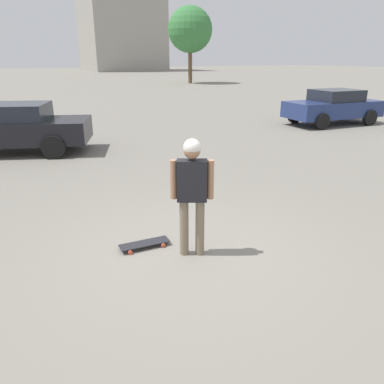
{
  "coord_description": "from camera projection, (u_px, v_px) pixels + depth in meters",
  "views": [
    {
      "loc": [
        -2.43,
        -4.38,
        2.8
      ],
      "look_at": [
        0.0,
        0.0,
        0.99
      ],
      "focal_mm": 35.0,
      "sensor_mm": 36.0,
      "label": 1
    }
  ],
  "objects": [
    {
      "name": "ground_plane",
      "position": [
        192.0,
        254.0,
        5.67
      ],
      "size": [
        220.0,
        220.0,
        0.0
      ],
      "primitive_type": "plane",
      "color": "gray"
    },
    {
      "name": "person",
      "position": [
        192.0,
        186.0,
        5.3
      ],
      "size": [
        0.55,
        0.38,
        1.76
      ],
      "rotation": [
        0.0,
        0.0,
        -0.52
      ],
      "color": "#7A6B56",
      "rests_on": "ground_plane"
    },
    {
      "name": "skateboard",
      "position": [
        144.0,
        244.0,
        5.83
      ],
      "size": [
        0.8,
        0.33,
        0.08
      ],
      "rotation": [
        0.0,
        0.0,
        3.07
      ],
      "color": "#232328",
      "rests_on": "ground_plane"
    },
    {
      "name": "car_parked_near",
      "position": [
        10.0,
        127.0,
        11.39
      ],
      "size": [
        5.07,
        3.48,
        1.5
      ],
      "rotation": [
        0.0,
        0.0,
        2.75
      ],
      "color": "black",
      "rests_on": "ground_plane"
    },
    {
      "name": "car_parked_far",
      "position": [
        333.0,
        106.0,
        16.36
      ],
      "size": [
        4.39,
        2.31,
        1.49
      ],
      "rotation": [
        0.0,
        0.0,
        3.03
      ],
      "color": "navy",
      "rests_on": "ground_plane"
    },
    {
      "name": "building_block_distant",
      "position": [
        121.0,
        21.0,
        79.8
      ],
      "size": [
        15.76,
        13.91,
        20.17
      ],
      "color": "#9E998E",
      "rests_on": "ground_plane"
    },
    {
      "name": "tree_distant",
      "position": [
        190.0,
        30.0,
        40.85
      ],
      "size": [
        4.87,
        4.87,
        8.09
      ],
      "color": "brown",
      "rests_on": "ground_plane"
    }
  ]
}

